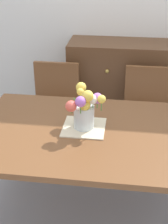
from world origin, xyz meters
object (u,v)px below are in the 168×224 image
(dresser, at_px, (137,90))
(flower_vase, at_px, (85,108))
(chair_left, at_px, (55,105))
(dining_table, at_px, (90,143))
(chair_right, at_px, (147,110))

(dresser, height_order, flower_vase, flower_vase)
(chair_left, bearing_deg, flower_vase, 115.33)
(chair_left, bearing_deg, dresser, -147.48)
(dining_table, relative_size, chair_right, 1.72)
(dresser, bearing_deg, chair_left, -147.48)
(chair_left, height_order, dresser, dresser)
(chair_left, relative_size, dresser, 0.64)
(chair_left, distance_m, chair_right, 0.85)
(chair_left, distance_m, dresser, 0.90)
(chair_right, bearing_deg, chair_left, 0.00)
(flower_vase, bearing_deg, dresser, 73.93)
(chair_left, distance_m, flower_vase, 0.99)
(chair_left, height_order, flower_vase, flower_vase)
(dining_table, relative_size, dresser, 1.10)
(dining_table, height_order, dresser, dresser)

